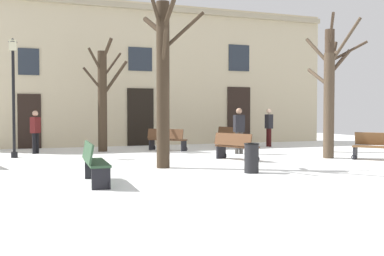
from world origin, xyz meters
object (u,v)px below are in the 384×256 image
tree_center (103,97)px  person_strolling (35,130)px  litter_bin (252,158)px  bench_by_litter_bin (236,146)px  bench_near_center_tree (167,139)px  bench_back_to_back_left (382,146)px  tree_foreground (163,77)px  tree_right_of_center (329,99)px  tree_left_of_center (330,85)px  person_near_bench (239,128)px  bench_facing_shops (233,137)px  streetlamp (13,85)px  person_crossing_plaza (269,126)px  bench_near_lamp (94,162)px

tree_center → person_strolling: bearing=-179.0°
person_strolling → litter_bin: bearing=-111.9°
bench_by_litter_bin → bench_near_center_tree: bearing=-9.4°
bench_back_to_back_left → person_strolling: 12.19m
bench_by_litter_bin → litter_bin: bearing=138.0°
tree_foreground → tree_right_of_center: bearing=6.3°
tree_left_of_center → bench_by_litter_bin: (-4.72, -1.44, -2.17)m
bench_back_to_back_left → bench_near_center_tree: (-5.43, 5.85, -0.00)m
bench_back_to_back_left → bench_by_litter_bin: bearing=-148.7°
tree_right_of_center → bench_back_to_back_left: tree_right_of_center is taller
bench_near_center_tree → person_near_bench: person_near_bench is taller
tree_left_of_center → person_strolling: (-10.76, 3.20, -1.73)m
bench_facing_shops → streetlamp: bearing=87.8°
bench_by_litter_bin → person_crossing_plaza: (3.83, 4.56, 0.50)m
bench_near_center_tree → person_crossing_plaza: bearing=-129.4°
bench_back_to_back_left → tree_foreground: bearing=-132.1°
person_near_bench → tree_left_of_center: bearing=172.0°
litter_bin → bench_back_to_back_left: bearing=12.2°
person_crossing_plaza → tree_foreground: bearing=131.9°
tree_right_of_center → litter_bin: (-4.18, -2.41, -1.60)m
person_crossing_plaza → person_near_bench: same height
tree_left_of_center → tree_foreground: bearing=-161.2°
bench_facing_shops → bench_near_center_tree: bearing=89.9°
streetlamp → tree_center: bearing=23.3°
bench_facing_shops → person_near_bench: bearing=146.7°
tree_center → person_near_bench: tree_center is taller
streetlamp → litter_bin: bearing=-46.6°
tree_center → person_crossing_plaza: tree_center is taller
tree_left_of_center → streetlamp: size_ratio=1.25×
tree_foreground → tree_center: bearing=97.4°
person_strolling → bench_by_litter_bin: bearing=-93.6°
tree_left_of_center → person_near_bench: size_ratio=2.98×
litter_bin → tree_foreground: bearing=136.3°
bench_near_center_tree → streetlamp: bearing=54.4°
tree_right_of_center → bench_by_litter_bin: 3.62m
tree_center → litter_bin: 8.16m
tree_foreground → bench_near_lamp: (-2.20, -2.12, -2.04)m
tree_left_of_center → bench_near_lamp: (-9.69, -4.68, -2.13)m
tree_center → bench_by_litter_bin: bearing=-53.1°
bench_facing_shops → person_crossing_plaza: (1.64, -0.28, 0.48)m
tree_center → person_near_bench: 5.47m
streetlamp → bench_by_litter_bin: (6.75, -3.28, -2.02)m
person_near_bench → bench_facing_shops: bearing=-111.3°
tree_left_of_center → litter_bin: bearing=-142.8°
person_strolling → streetlamp: bearing=-173.8°
tree_right_of_center → tree_center: size_ratio=1.05×
tree_left_of_center → tree_right_of_center: 2.48m
tree_center → person_crossing_plaza: 7.45m
bench_by_litter_bin → person_near_bench: bearing=-52.6°
tree_left_of_center → bench_facing_shops: size_ratio=2.79×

